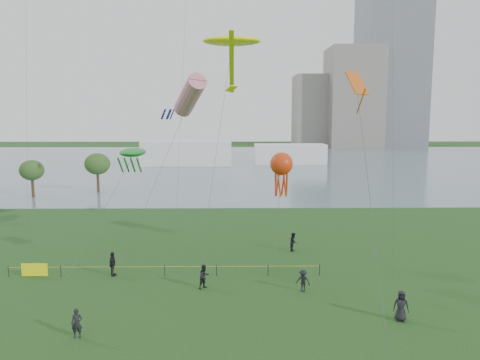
{
  "coord_description": "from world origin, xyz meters",
  "views": [
    {
      "loc": [
        -0.43,
        -21.17,
        12.33
      ],
      "look_at": [
        0.0,
        10.0,
        8.0
      ],
      "focal_mm": 35.0,
      "sensor_mm": 36.0,
      "label": 1
    }
  ],
  "objects": [
    {
      "name": "kite_octopus",
      "position": [
        3.82,
        20.02,
        7.96
      ],
      "size": [
        2.25,
        7.95,
        9.08
      ],
      "rotation": [
        0.0,
        0.0,
        0.14
      ],
      "color": "#3F3F42"
    },
    {
      "name": "spectator_g",
      "position": [
        5.05,
        20.31,
        0.85
      ],
      "size": [
        0.87,
        0.98,
        1.69
      ],
      "primitive_type": "imported",
      "rotation": [
        0.0,
        0.0,
        1.25
      ],
      "color": "black",
      "rests_on": "ground_plane"
    },
    {
      "name": "spectator_f",
      "position": [
        -9.19,
        3.63,
        0.84
      ],
      "size": [
        0.65,
        0.46,
        1.67
      ],
      "primitive_type": "imported",
      "rotation": [
        0.0,
        0.0,
        0.1
      ],
      "color": "black",
      "rests_on": "ground_plane"
    },
    {
      "name": "kite_stingray",
      "position": [
        -0.57,
        20.58,
        18.65
      ],
      "size": [
        5.13,
        10.07,
        19.13
      ],
      "rotation": [
        0.0,
        0.0,
        -0.36
      ],
      "color": "#3F3F42"
    },
    {
      "name": "kite_delta",
      "position": [
        6.38,
        4.51,
        13.44
      ],
      "size": [
        1.55,
        8.94,
        14.71
      ],
      "rotation": [
        0.0,
        0.0,
        0.3
      ],
      "color": "#3F3F42"
    },
    {
      "name": "pavilion_left",
      "position": [
        -12.0,
        95.0,
        3.0
      ],
      "size": [
        22.0,
        8.0,
        6.0
      ],
      "primitive_type": "cube",
      "color": "white",
      "rests_on": "ground_plane"
    },
    {
      "name": "spectator_b",
      "position": [
        4.44,
        10.31,
        0.8
      ],
      "size": [
        1.18,
        0.98,
        1.59
      ],
      "primitive_type": "imported",
      "rotation": [
        0.0,
        0.0,
        -0.44
      ],
      "color": "black",
      "rests_on": "ground_plane"
    },
    {
      "name": "spectator_c",
      "position": [
        -9.8,
        13.79,
        0.94
      ],
      "size": [
        0.56,
        1.14,
        1.89
      ],
      "primitive_type": "imported",
      "rotation": [
        0.0,
        0.0,
        1.47
      ],
      "color": "black",
      "rests_on": "ground_plane"
    },
    {
      "name": "building_mid",
      "position": [
        46.0,
        162.0,
        19.0
      ],
      "size": [
        20.0,
        20.0,
        38.0
      ],
      "primitive_type": "cube",
      "color": "slate",
      "rests_on": "ground_plane"
    },
    {
      "name": "spectator_a",
      "position": [
        -2.54,
        11.05,
        0.87
      ],
      "size": [
        1.07,
        1.06,
        1.74
      ],
      "primitive_type": "imported",
      "rotation": [
        0.0,
        0.0,
        0.76
      ],
      "color": "black",
      "rests_on": "ground_plane"
    },
    {
      "name": "building_low",
      "position": [
        32.0,
        168.0,
        14.0
      ],
      "size": [
        16.0,
        18.0,
        28.0
      ],
      "primitive_type": "cube",
      "color": "slate",
      "rests_on": "ground_plane"
    },
    {
      "name": "lake",
      "position": [
        0.0,
        100.0,
        0.02
      ],
      "size": [
        400.0,
        120.0,
        0.08
      ],
      "primitive_type": "cube",
      "color": "slate",
      "rests_on": "ground_plane"
    },
    {
      "name": "spectator_d",
      "position": [
        9.65,
        5.54,
        0.94
      ],
      "size": [
        1.03,
        0.78,
        1.88
      ],
      "primitive_type": "imported",
      "rotation": [
        0.0,
        0.0,
        -0.22
      ],
      "color": "black",
      "rests_on": "ground_plane"
    },
    {
      "name": "pavilion_right",
      "position": [
        14.0,
        98.0,
        2.5
      ],
      "size": [
        18.0,
        7.0,
        5.0
      ],
      "primitive_type": "cube",
      "color": "white",
      "rests_on": "ground_plane"
    },
    {
      "name": "kite_creature",
      "position": [
        -9.73,
        21.95,
        8.91
      ],
      "size": [
        4.57,
        11.05,
        9.35
      ],
      "rotation": [
        0.0,
        0.0,
        -0.18
      ],
      "color": "#3F3F42"
    },
    {
      "name": "fence",
      "position": [
        -11.88,
        13.67,
        0.55
      ],
      "size": [
        24.07,
        0.07,
        1.05
      ],
      "color": "black",
      "rests_on": "ground_plane"
    },
    {
      "name": "kite_windsock",
      "position": [
        -4.2,
        19.68,
        14.0
      ],
      "size": [
        7.28,
        6.49,
        15.85
      ],
      "rotation": [
        0.0,
        0.0,
        0.17
      ],
      "color": "#3F3F42"
    }
  ]
}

